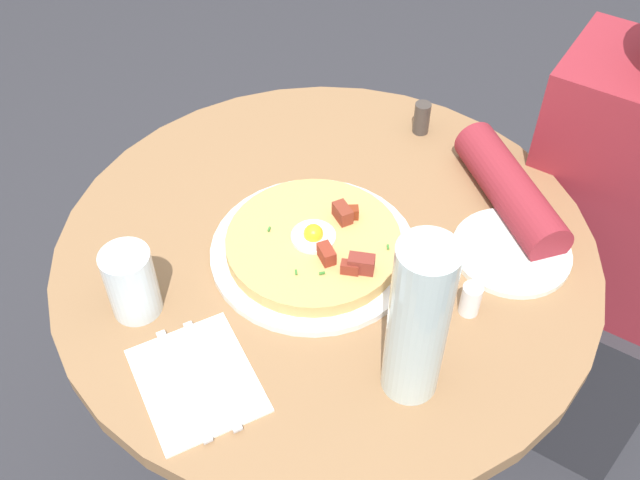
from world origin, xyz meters
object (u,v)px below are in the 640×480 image
(water_glass, at_px, (131,283))
(pizza_plate, at_px, (314,251))
(bread_plate, at_px, (511,251))
(water_bottle, at_px, (418,323))
(dining_table, at_px, (326,317))
(breakfast_pizza, at_px, (315,243))
(fork, at_px, (210,373))
(person_seated, at_px, (613,267))
(pepper_shaker, at_px, (422,118))
(salt_shaker, at_px, (469,302))
(knife, at_px, (183,384))

(water_glass, bearing_deg, pizza_plate, 55.18)
(bread_plate, bearing_deg, water_bottle, -95.05)
(dining_table, xyz_separation_m, bread_plate, (0.24, 0.13, 0.18))
(breakfast_pizza, distance_m, bread_plate, 0.29)
(fork, bearing_deg, person_seated, -87.20)
(dining_table, bearing_deg, bread_plate, 28.81)
(bread_plate, bearing_deg, dining_table, -151.19)
(dining_table, distance_m, breakfast_pizza, 0.21)
(water_bottle, bearing_deg, breakfast_pizza, 151.55)
(breakfast_pizza, height_order, fork, breakfast_pizza)
(person_seated, bearing_deg, bread_plate, -112.92)
(breakfast_pizza, distance_m, pepper_shaker, 0.34)
(pizza_plate, height_order, pepper_shaker, pepper_shaker)
(water_bottle, relative_size, salt_shaker, 4.94)
(breakfast_pizza, relative_size, water_glass, 2.39)
(breakfast_pizza, distance_m, water_bottle, 0.27)
(bread_plate, bearing_deg, pizza_plate, -147.30)
(fork, xyz_separation_m, knife, (-0.02, -0.03, 0.00))
(breakfast_pizza, height_order, salt_shaker, breakfast_pizza)
(water_glass, relative_size, salt_shaker, 2.14)
(salt_shaker, distance_m, pepper_shaker, 0.40)
(bread_plate, bearing_deg, salt_shaker, -93.51)
(dining_table, distance_m, water_bottle, 0.40)
(bread_plate, relative_size, salt_shaker, 3.49)
(water_glass, bearing_deg, salt_shaker, 31.43)
(knife, relative_size, salt_shaker, 3.58)
(salt_shaker, xyz_separation_m, pepper_shaker, (-0.24, 0.32, 0.00))
(fork, bearing_deg, knife, 90.00)
(person_seated, bearing_deg, salt_shaker, -107.31)
(fork, bearing_deg, dining_table, -60.19)
(knife, height_order, water_glass, water_glass)
(bread_plate, relative_size, water_glass, 1.63)
(pepper_shaker, bearing_deg, pizza_plate, -89.89)
(bread_plate, xyz_separation_m, knife, (-0.26, -0.44, 0.00))
(dining_table, distance_m, pizza_plate, 0.19)
(pepper_shaker, bearing_deg, fork, -89.63)
(dining_table, distance_m, knife, 0.36)
(person_seated, distance_m, pizza_plate, 0.65)
(salt_shaker, bearing_deg, breakfast_pizza, -174.94)
(fork, relative_size, water_bottle, 0.73)
(knife, bearing_deg, pizza_plate, -62.71)
(breakfast_pizza, bearing_deg, dining_table, 81.54)
(knife, bearing_deg, person_seated, -87.32)
(dining_table, relative_size, pizza_plate, 2.67)
(salt_shaker, bearing_deg, knife, -130.01)
(person_seated, relative_size, bread_plate, 6.47)
(fork, relative_size, salt_shaker, 3.58)
(water_bottle, bearing_deg, fork, -149.20)
(fork, relative_size, water_glass, 1.67)
(person_seated, xyz_separation_m, pizza_plate, (-0.38, -0.47, 0.25))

